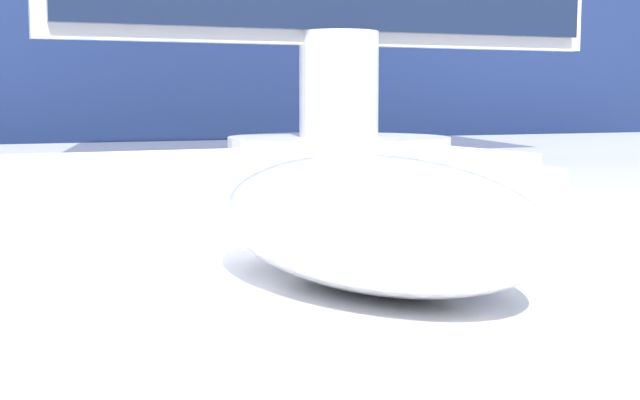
# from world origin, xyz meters

# --- Properties ---
(computer_mouse_near) EXTENTS (0.09, 0.14, 0.04)m
(computer_mouse_near) POSITION_xyz_m (0.07, -0.30, 0.72)
(computer_mouse_near) COLOR white
(computer_mouse_near) RESTS_ON desk
(keyboard) EXTENTS (0.39, 0.16, 0.02)m
(keyboard) POSITION_xyz_m (0.07, -0.08, 0.71)
(keyboard) COLOR white
(keyboard) RESTS_ON desk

